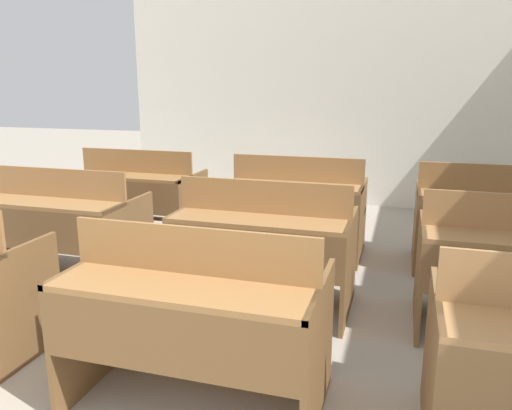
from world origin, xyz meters
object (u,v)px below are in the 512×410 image
object	(u,v)px
bench_front_center	(195,317)
bench_second_center	(263,244)
bench_third_right	(492,218)
bench_third_center	(296,205)
bench_second_left	(61,224)
bench_third_left	(138,194)

from	to	relation	value
bench_front_center	bench_second_center	distance (m)	1.20
bench_second_center	bench_third_right	xyz separation A→B (m)	(1.66, 1.22, 0.00)
bench_second_center	bench_third_center	xyz separation A→B (m)	(-0.03, 1.23, 0.00)
bench_second_center	bench_third_center	bearing A→B (deg)	91.18
bench_second_left	bench_third_center	xyz separation A→B (m)	(1.68, 1.21, 0.00)
bench_third_center	bench_third_right	xyz separation A→B (m)	(1.68, -0.00, 0.00)
bench_second_center	bench_third_left	world-z (taller)	same
bench_front_center	bench_second_left	xyz separation A→B (m)	(-1.70, 1.22, 0.00)
bench_second_center	bench_third_right	distance (m)	2.06
bench_third_right	bench_third_left	bearing A→B (deg)	179.95
bench_third_center	bench_second_center	bearing A→B (deg)	-88.82
bench_second_left	bench_third_right	bearing A→B (deg)	19.69
bench_second_center	bench_third_left	size ratio (longest dim) A/B	1.00
bench_front_center	bench_third_left	distance (m)	2.95
bench_second_left	bench_third_center	size ratio (longest dim) A/B	1.00
bench_front_center	bench_second_center	world-z (taller)	same
bench_front_center	bench_third_center	distance (m)	2.42
bench_front_center	bench_second_center	bearing A→B (deg)	89.69
bench_second_center	bench_third_left	xyz separation A→B (m)	(-1.69, 1.23, 0.00)
bench_second_left	bench_second_center	world-z (taller)	same
bench_front_center	bench_third_center	size ratio (longest dim) A/B	1.00
bench_front_center	bench_third_right	size ratio (longest dim) A/B	1.00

